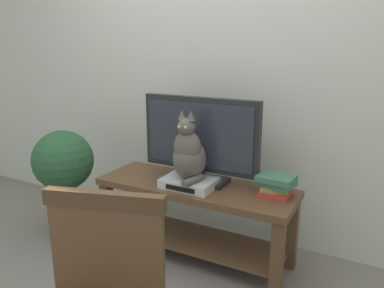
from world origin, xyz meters
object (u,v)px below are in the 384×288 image
Objects in this scene: media_box at (190,182)px; book_stack at (276,185)px; tv at (200,139)px; cat at (189,153)px; potted_plant at (64,171)px; tv_stand at (195,207)px.

book_stack reaches higher than media_box.
tv reaches higher than media_box.
tv is at bearing 84.50° from cat.
potted_plant reaches higher than media_box.
tv_stand is 0.48m from tv.
tv_stand is at bearing 76.41° from media_box.
media_box is 0.20m from cat.
potted_plant is at bearing -165.69° from tv.
tv_stand is 0.21m from media_box.
media_box is 0.56m from book_stack.
tv is 3.55× the size of book_stack.
media_box is 1.01m from potted_plant.
book_stack is at bearing 9.42° from potted_plant.
tv_stand is at bearing -173.33° from book_stack.
tv is 0.15m from cat.
cat is at bearing -100.44° from tv_stand.
tv_stand is 3.92× the size of media_box.
tv_stand is 0.59m from book_stack.
tv is (0.00, 0.07, 0.47)m from tv_stand.
tv_stand is 0.41m from cat.
media_box is 0.41× the size of potted_plant.
tv is 0.98× the size of potted_plant.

